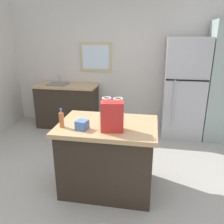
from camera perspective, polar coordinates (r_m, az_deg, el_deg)
ground at (r=3.10m, az=-4.49°, el=-19.41°), size 5.99×5.99×0.00m
back_wall at (r=4.93m, az=2.36°, el=11.52°), size 4.82×0.13×2.57m
kitchen_island at (r=2.97m, az=-1.03°, el=-10.83°), size 1.18×0.84×0.88m
refrigerator at (r=4.57m, az=17.24°, el=5.51°), size 0.73×0.72×1.85m
tall_cabinet at (r=4.68m, az=25.70°, el=6.56°), size 0.58×0.64×2.14m
sink_counter at (r=5.02m, az=-10.93°, el=1.71°), size 1.27×0.61×1.09m
shopping_bag at (r=2.53m, az=0.07°, el=-1.03°), size 0.27×0.19×0.38m
small_box at (r=2.63m, az=-7.39°, el=-3.17°), size 0.15×0.15×0.10m
bottle at (r=2.71m, az=-12.34°, el=-1.65°), size 0.06×0.06×0.23m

